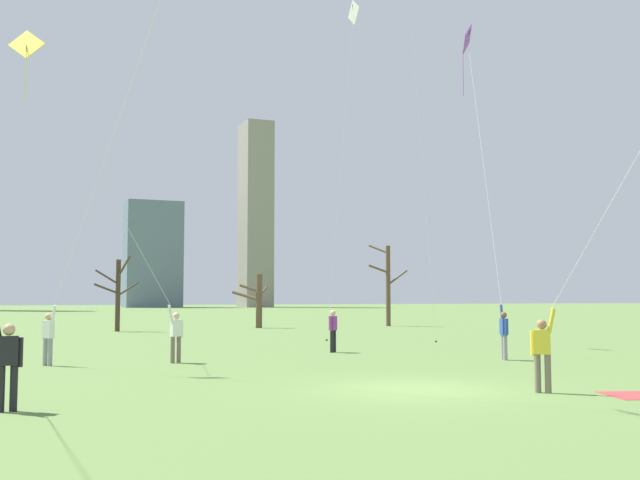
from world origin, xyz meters
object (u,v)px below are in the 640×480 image
bare_tree_left_of_center (388,283)px  bare_tree_center (118,292)px  bystander_strolling_midfield (333,329)px  kite_flyer_midfield_left_purple (494,255)px  kite_flyer_foreground_right_yellow (151,286)px  distant_kite_low_near_trees_white (352,37)px  bare_tree_right_of_center (257,299)px  kite_flyer_far_back_orange (78,247)px  kite_flyer_midfield_center_green (578,284)px

bare_tree_left_of_center → bare_tree_center: bearing=-175.1°
bare_tree_left_of_center → bystander_strolling_midfield: bearing=-121.1°
bystander_strolling_midfield → bare_tree_center: size_ratio=0.35×
kite_flyer_midfield_left_purple → kite_flyer_foreground_right_yellow: 12.01m
bare_tree_center → bare_tree_left_of_center: 19.69m
distant_kite_low_near_trees_white → kite_flyer_foreground_right_yellow: bearing=-144.1°
bare_tree_center → bare_tree_left_of_center: (19.60, 1.69, 0.75)m
distant_kite_low_near_trees_white → bare_tree_right_of_center: size_ratio=4.36×
kite_flyer_far_back_orange → kite_flyer_midfield_left_purple: bearing=-1.9°
kite_flyer_midfield_left_purple → kite_flyer_midfield_center_green: 10.47m
kite_flyer_foreground_right_yellow → bare_tree_left_of_center: (21.21, 25.45, 0.74)m
distant_kite_low_near_trees_white → bare_tree_left_of_center: size_ratio=2.67×
bare_tree_center → bare_tree_right_of_center: bearing=11.8°
kite_flyer_far_back_orange → bare_tree_right_of_center: (13.60, 27.05, -1.64)m
kite_flyer_midfield_center_green → kite_flyer_far_back_orange: 13.97m
bare_tree_center → bare_tree_left_of_center: bare_tree_left_of_center is taller
bystander_strolling_midfield → bare_tree_center: bearing=105.0°
kite_flyer_far_back_orange → bare_tree_center: kite_flyer_far_back_orange is taller
kite_flyer_midfield_center_green → bystander_strolling_midfield: (-0.13, 13.62, -1.49)m
kite_flyer_far_back_orange → bare_tree_left_of_center: 35.61m
kite_flyer_far_back_orange → bare_tree_left_of_center: kite_flyer_far_back_orange is taller
kite_flyer_foreground_right_yellow → kite_flyer_far_back_orange: bearing=-151.5°
kite_flyer_foreground_right_yellow → bare_tree_right_of_center: kite_flyer_foreground_right_yellow is taller
kite_flyer_midfield_left_purple → kite_flyer_far_back_orange: bearing=178.1°
kite_flyer_far_back_orange → bystander_strolling_midfield: 10.68m
kite_flyer_midfield_center_green → bare_tree_right_of_center: size_ratio=2.81×
bare_tree_center → bare_tree_right_of_center: 9.88m
kite_flyer_midfield_left_purple → kite_flyer_midfield_center_green: kite_flyer_midfield_left_purple is taller
kite_flyer_midfield_left_purple → distant_kite_low_near_trees_white: 14.35m
bystander_strolling_midfield → distant_kite_low_near_trees_white: 14.83m
kite_flyer_foreground_right_yellow → bare_tree_left_of_center: kite_flyer_foreground_right_yellow is taller
bystander_strolling_midfield → distant_kite_low_near_trees_white: bearing=58.8°
kite_flyer_midfield_left_purple → bystander_strolling_midfield: (-4.51, 4.19, -2.72)m
bare_tree_left_of_center → kite_flyer_midfield_left_purple: bearing=-109.0°
distant_kite_low_near_trees_white → bare_tree_left_of_center: (10.82, 17.93, -11.29)m
bare_tree_right_of_center → kite_flyer_midfield_center_green: bearing=-95.9°
kite_flyer_midfield_center_green → bystander_strolling_midfield: bearing=90.6°
kite_flyer_midfield_left_purple → bare_tree_left_of_center: size_ratio=2.27×
kite_flyer_foreground_right_yellow → bystander_strolling_midfield: 7.86m
kite_flyer_midfield_center_green → bystander_strolling_midfield: size_ratio=6.44×
kite_flyer_midfield_center_green → bare_tree_left_of_center: size_ratio=1.72×
kite_flyer_midfield_left_purple → bystander_strolling_midfield: kite_flyer_midfield_left_purple is taller
bystander_strolling_midfield → bare_tree_left_of_center: size_ratio=0.27×
kite_flyer_midfield_center_green → bare_tree_center: size_ratio=2.24×
kite_flyer_far_back_orange → bare_tree_right_of_center: bearing=63.3°
bare_tree_center → distant_kite_low_near_trees_white: bearing=-61.6°
bystander_strolling_midfield → bare_tree_right_of_center: bearing=80.4°
kite_flyer_foreground_right_yellow → kite_flyer_far_back_orange: kite_flyer_far_back_orange is taller
distant_kite_low_near_trees_white → bare_tree_left_of_center: distant_kite_low_near_trees_white is taller
kite_flyer_far_back_orange → bare_tree_left_of_center: size_ratio=2.28×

